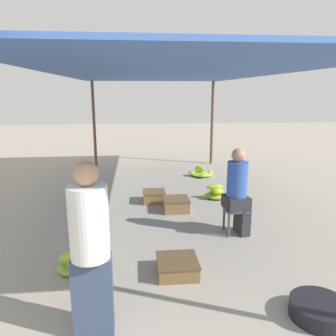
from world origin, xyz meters
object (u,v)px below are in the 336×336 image
(basin_black, at_px, (320,310))
(crate_near, at_px, (176,204))
(banana_pile_left_2, at_px, (74,263))
(vendor_seated, at_px, (238,190))
(crate_mid, at_px, (154,196))
(banana_pile_left_1, at_px, (96,214))
(vendor_foreground, at_px, (90,248))
(crate_far, at_px, (177,266))
(banana_pile_right_1, at_px, (202,173))
(stool, at_px, (236,213))
(banana_pile_right_0, at_px, (216,193))
(banana_pile_left_0, at_px, (95,199))

(basin_black, xyz_separation_m, crate_near, (-1.01, 2.99, 0.04))
(banana_pile_left_2, bearing_deg, crate_near, 52.71)
(vendor_seated, distance_m, crate_mid, 2.03)
(banana_pile_left_1, relative_size, banana_pile_left_2, 1.04)
(vendor_foreground, distance_m, banana_pile_left_1, 2.82)
(basin_black, bearing_deg, crate_near, 108.62)
(crate_near, xyz_separation_m, crate_far, (-0.25, -2.09, -0.03))
(banana_pile_right_1, bearing_deg, basin_black, -89.40)
(vendor_foreground, bearing_deg, crate_near, 69.56)
(vendor_foreground, distance_m, banana_pile_left_2, 1.30)
(banana_pile_left_2, bearing_deg, stool, 21.47)
(stool, bearing_deg, banana_pile_right_0, 86.29)
(banana_pile_left_2, distance_m, crate_near, 2.41)
(banana_pile_left_1, distance_m, crate_near, 1.42)
(stool, relative_size, banana_pile_right_1, 0.55)
(stool, xyz_separation_m, crate_far, (-1.01, -1.05, -0.24))
(banana_pile_right_0, bearing_deg, vendor_foreground, -119.04)
(banana_pile_left_0, distance_m, banana_pile_right_1, 3.01)
(crate_mid, bearing_deg, banana_pile_right_0, 3.85)
(basin_black, distance_m, crate_mid, 3.77)
(stool, relative_size, banana_pile_left_2, 0.96)
(banana_pile_left_1, xyz_separation_m, crate_far, (1.15, -1.83, 0.01))
(vendor_seated, distance_m, crate_far, 1.58)
(vendor_foreground, height_order, crate_far, vendor_foreground)
(crate_mid, distance_m, crate_far, 2.61)
(stool, height_order, banana_pile_left_2, stool)
(vendor_foreground, xyz_separation_m, banana_pile_right_1, (2.06, 5.34, -0.74))
(basin_black, relative_size, banana_pile_right_1, 0.77)
(banana_pile_left_0, xyz_separation_m, banana_pile_right_1, (2.47, 1.73, 0.01))
(crate_near, bearing_deg, basin_black, -71.38)
(basin_black, distance_m, banana_pile_left_2, 2.69)
(crate_far, bearing_deg, banana_pile_left_1, 122.21)
(banana_pile_right_1, bearing_deg, vendor_seated, -92.72)
(vendor_foreground, height_order, stool, vendor_foreground)
(crate_far, bearing_deg, banana_pile_right_0, 67.39)
(banana_pile_left_2, bearing_deg, vendor_foreground, -70.92)
(banana_pile_left_2, height_order, banana_pile_right_1, banana_pile_right_1)
(banana_pile_right_0, distance_m, crate_far, 2.92)
(vendor_seated, height_order, banana_pile_right_1, vendor_seated)
(crate_near, height_order, crate_far, crate_near)
(banana_pile_right_1, bearing_deg, crate_near, -111.83)
(stool, height_order, crate_near, stool)
(vendor_foreground, xyz_separation_m, banana_pile_left_2, (-0.36, 1.04, -0.70))
(banana_pile_left_0, distance_m, crate_far, 3.02)
(banana_pile_left_0, bearing_deg, vendor_foreground, -83.44)
(vendor_seated, relative_size, banana_pile_left_1, 2.96)
(crate_mid, bearing_deg, banana_pile_left_0, 173.69)
(stool, distance_m, crate_far, 1.48)
(vendor_seated, xyz_separation_m, banana_pile_right_0, (0.09, 1.65, -0.57))
(vendor_seated, height_order, banana_pile_right_0, vendor_seated)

